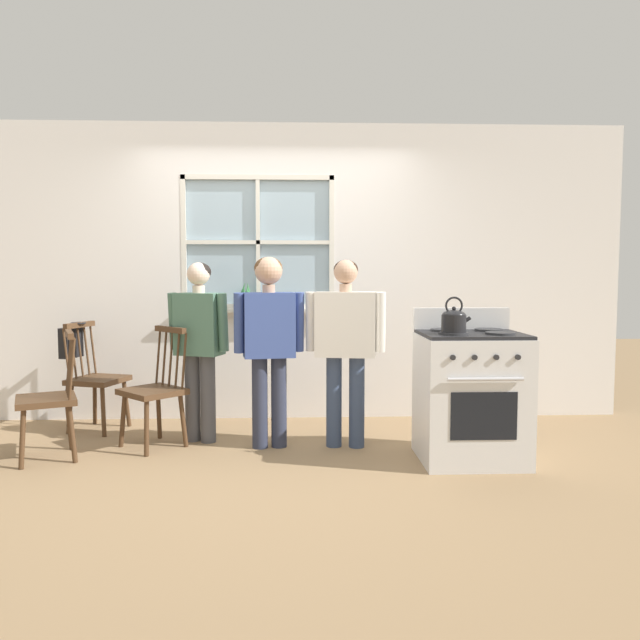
# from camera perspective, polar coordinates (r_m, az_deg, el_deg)

# --- Properties ---
(ground_plane) EXTENTS (16.00, 16.00, 0.00)m
(ground_plane) POSITION_cam_1_polar(r_m,az_deg,el_deg) (4.57, -4.47, -12.84)
(ground_plane) COLOR #937551
(wall_back) EXTENTS (6.40, 0.16, 2.70)m
(wall_back) POSITION_cam_1_polar(r_m,az_deg,el_deg) (5.76, -3.90, 4.13)
(wall_back) COLOR white
(wall_back) RESTS_ON ground_plane
(chair_by_window) EXTENTS (0.51, 0.52, 0.93)m
(chair_by_window) POSITION_cam_1_polar(r_m,az_deg,el_deg) (5.69, -19.80, -5.18)
(chair_by_window) COLOR #4C331E
(chair_by_window) RESTS_ON ground_plane
(chair_near_wall) EXTENTS (0.58, 0.58, 0.93)m
(chair_near_wall) POSITION_cam_1_polar(r_m,az_deg,el_deg) (5.02, -14.86, -6.32)
(chair_near_wall) COLOR #4C331E
(chair_near_wall) RESTS_ON ground_plane
(chair_center_cluster) EXTENTS (0.53, 0.54, 0.93)m
(chair_center_cluster) POSITION_cam_1_polar(r_m,az_deg,el_deg) (4.94, -23.52, -6.70)
(chair_center_cluster) COLOR #4C331E
(chair_center_cluster) RESTS_ON ground_plane
(person_elderly_left) EXTENTS (0.51, 0.31, 1.43)m
(person_elderly_left) POSITION_cam_1_polar(r_m,az_deg,el_deg) (5.03, -10.97, -1.49)
(person_elderly_left) COLOR #4C4C51
(person_elderly_left) RESTS_ON ground_plane
(person_teen_center) EXTENTS (0.55, 0.27, 1.47)m
(person_teen_center) POSITION_cam_1_polar(r_m,az_deg,el_deg) (4.78, -4.69, -1.10)
(person_teen_center) COLOR #2D3347
(person_teen_center) RESTS_ON ground_plane
(person_adult_right) EXTENTS (0.62, 0.28, 1.45)m
(person_adult_right) POSITION_cam_1_polar(r_m,az_deg,el_deg) (4.78, 2.35, -1.40)
(person_adult_right) COLOR #384766
(person_adult_right) RESTS_ON ground_plane
(stove) EXTENTS (0.72, 0.68, 1.08)m
(stove) POSITION_cam_1_polar(r_m,az_deg,el_deg) (4.63, 13.58, -6.69)
(stove) COLOR silver
(stove) RESTS_ON ground_plane
(kettle) EXTENTS (0.21, 0.17, 0.25)m
(kettle) POSITION_cam_1_polar(r_m,az_deg,el_deg) (4.39, 12.14, -0.00)
(kettle) COLOR black
(kettle) RESTS_ON stove
(potted_plant) EXTENTS (0.17, 0.17, 0.25)m
(potted_plant) POSITION_cam_1_polar(r_m,az_deg,el_deg) (5.69, -6.79, 1.77)
(potted_plant) COLOR #42474C
(potted_plant) RESTS_ON wall_back
(handbag) EXTENTS (0.23, 0.24, 0.31)m
(handbag) POSITION_cam_1_polar(r_m,az_deg,el_deg) (5.78, -21.79, -1.86)
(handbag) COLOR black
(handbag) RESTS_ON chair_by_window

